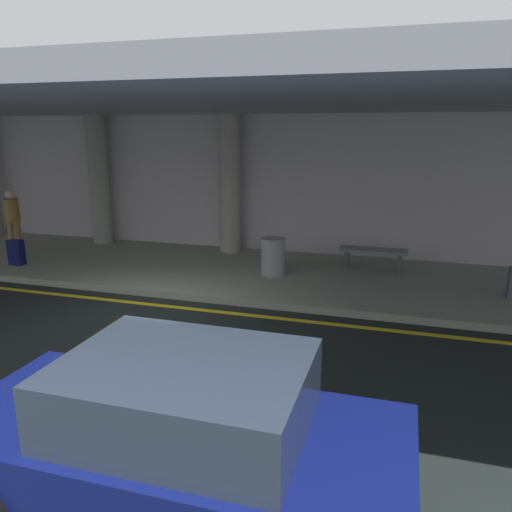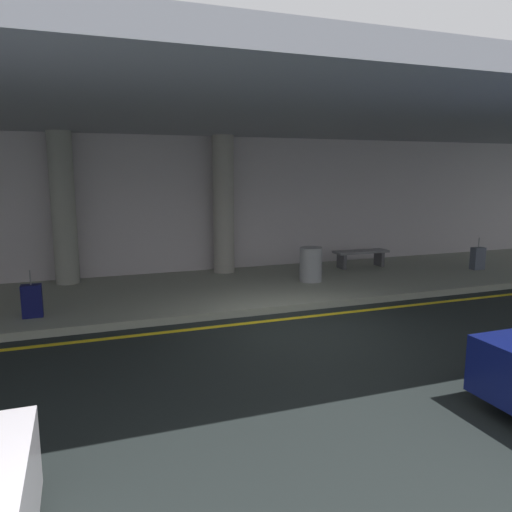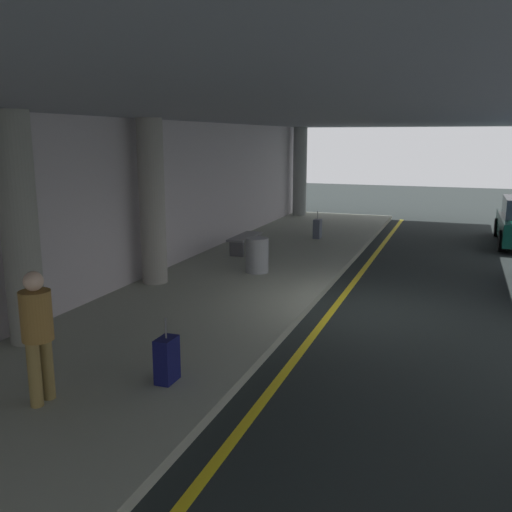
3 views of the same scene
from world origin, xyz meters
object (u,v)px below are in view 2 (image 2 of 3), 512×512
at_px(support_column_center, 224,205).
at_px(bench_metal, 361,255).
at_px(support_column_left_mid, 63,209).
at_px(trash_bin_steel, 311,264).
at_px(suitcase_upright_primary, 32,301).
at_px(suitcase_upright_secondary, 478,258).

bearing_deg(support_column_center, bench_metal, -10.10).
relative_size(support_column_left_mid, trash_bin_steel, 4.29).
xyz_separation_m(bench_metal, trash_bin_steel, (-2.17, -1.16, 0.07)).
xyz_separation_m(support_column_left_mid, support_column_center, (4.00, 0.00, 0.00)).
distance_m(support_column_left_mid, bench_metal, 8.04).
relative_size(support_column_left_mid, suitcase_upright_primary, 4.06).
height_order(support_column_left_mid, suitcase_upright_primary, support_column_left_mid).
bearing_deg(suitcase_upright_secondary, support_column_center, -179.40).
relative_size(suitcase_upright_primary, trash_bin_steel, 1.06).
height_order(support_column_center, trash_bin_steel, support_column_center).
bearing_deg(support_column_left_mid, suitcase_upright_primary, -101.47).
height_order(suitcase_upright_primary, suitcase_upright_secondary, same).
height_order(suitcase_upright_secondary, bench_metal, suitcase_upright_secondary).
xyz_separation_m(suitcase_upright_primary, trash_bin_steel, (6.29, 1.01, 0.11)).
distance_m(suitcase_upright_primary, trash_bin_steel, 6.37).
xyz_separation_m(support_column_left_mid, suitcase_upright_secondary, (10.77, -2.10, -1.51)).
height_order(support_column_left_mid, support_column_center, same).
relative_size(suitcase_upright_primary, bench_metal, 0.56).
bearing_deg(suitcase_upright_primary, support_column_center, 33.26).
distance_m(bench_metal, trash_bin_steel, 2.46).
height_order(suitcase_upright_primary, bench_metal, suitcase_upright_primary).
bearing_deg(support_column_left_mid, suitcase_upright_secondary, -11.01).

